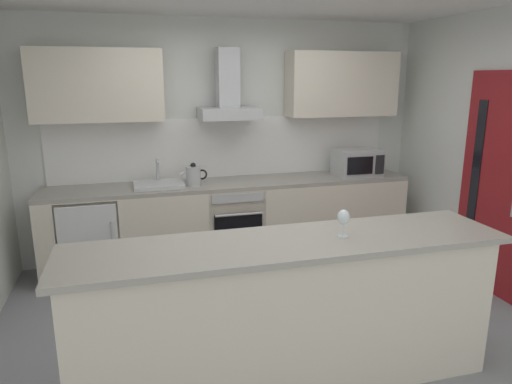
{
  "coord_description": "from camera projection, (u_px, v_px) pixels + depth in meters",
  "views": [
    {
      "loc": [
        -1.04,
        -3.17,
        1.99
      ],
      "look_at": [
        -0.04,
        0.47,
        1.05
      ],
      "focal_mm": 32.47,
      "sensor_mm": 36.0,
      "label": 1
    }
  ],
  "objects": [
    {
      "name": "ground",
      "position": [
        276.0,
        333.0,
        3.72
      ],
      "size": [
        5.43,
        4.73,
        0.02
      ],
      "primitive_type": "cube",
      "color": "gray"
    },
    {
      "name": "wall_back",
      "position": [
        225.0,
        140.0,
        5.21
      ],
      "size": [
        5.43,
        0.12,
        2.6
      ],
      "primitive_type": "cube",
      "color": "silver",
      "rests_on": "ground"
    },
    {
      "name": "backsplash_tile",
      "position": [
        226.0,
        147.0,
        5.15
      ],
      "size": [
        3.77,
        0.02,
        0.66
      ],
      "primitive_type": "cube",
      "color": "white"
    },
    {
      "name": "counter_back",
      "position": [
        233.0,
        222.0,
        5.06
      ],
      "size": [
        3.9,
        0.6,
        0.9
      ],
      "color": "beige",
      "rests_on": "ground"
    },
    {
      "name": "counter_island",
      "position": [
        288.0,
        313.0,
        2.99
      ],
      "size": [
        2.8,
        0.64,
        1.0
      ],
      "color": "beige",
      "rests_on": "ground"
    },
    {
      "name": "upper_cabinets",
      "position": [
        228.0,
        85.0,
        4.84
      ],
      "size": [
        3.85,
        0.32,
        0.7
      ],
      "color": "beige"
    },
    {
      "name": "side_door",
      "position": [
        495.0,
        184.0,
        4.27
      ],
      "size": [
        0.08,
        0.85,
        2.05
      ],
      "color": "maroon",
      "rests_on": "ground"
    },
    {
      "name": "oven",
      "position": [
        233.0,
        222.0,
        5.03
      ],
      "size": [
        0.6,
        0.62,
        0.8
      ],
      "color": "slate",
      "rests_on": "ground"
    },
    {
      "name": "refrigerator",
      "position": [
        91.0,
        237.0,
        4.66
      ],
      "size": [
        0.58,
        0.6,
        0.85
      ],
      "color": "white",
      "rests_on": "ground"
    },
    {
      "name": "microwave",
      "position": [
        357.0,
        162.0,
        5.23
      ],
      "size": [
        0.5,
        0.38,
        0.3
      ],
      "color": "#B7BABC",
      "rests_on": "counter_back"
    },
    {
      "name": "sink",
      "position": [
        159.0,
        184.0,
        4.73
      ],
      "size": [
        0.5,
        0.4,
        0.26
      ],
      "color": "silver",
      "rests_on": "counter_back"
    },
    {
      "name": "kettle",
      "position": [
        194.0,
        175.0,
        4.76
      ],
      "size": [
        0.29,
        0.15,
        0.24
      ],
      "color": "#B7BABC",
      "rests_on": "counter_back"
    },
    {
      "name": "range_hood",
      "position": [
        228.0,
        97.0,
        4.83
      ],
      "size": [
        0.62,
        0.45,
        0.72
      ],
      "color": "#B7BABC"
    },
    {
      "name": "wine_glass",
      "position": [
        343.0,
        218.0,
        2.92
      ],
      "size": [
        0.08,
        0.08,
        0.18
      ],
      "color": "silver",
      "rests_on": "counter_island"
    }
  ]
}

